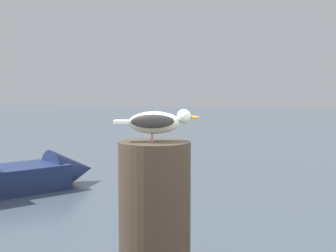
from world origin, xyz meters
The scene contains 3 objects.
mooring_post centered at (-0.54, -0.28, 1.76)m, with size 0.33×0.33×0.87m, color #382D23.
seagull centered at (-0.53, -0.28, 2.29)m, with size 0.39×0.20×0.14m.
channel_buoy centered at (-1.54, 3.89, 0.48)m, with size 0.56×0.56×1.33m.
Camera 1 is at (0.01, -2.23, 2.43)m, focal length 48.52 mm.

